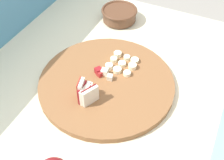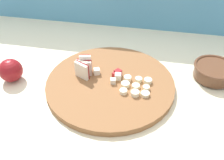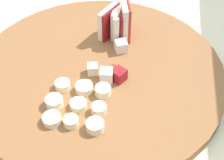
{
  "view_description": "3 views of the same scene",
  "coord_description": "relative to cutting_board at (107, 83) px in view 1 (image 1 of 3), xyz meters",
  "views": [
    {
      "loc": [
        -0.47,
        -0.29,
        1.57
      ],
      "look_at": [
        0.06,
        -0.04,
        0.96
      ],
      "focal_mm": 45.45,
      "sensor_mm": 36.0,
      "label": 1
    },
    {
      "loc": [
        0.2,
        -0.64,
        1.46
      ],
      "look_at": [
        0.08,
        -0.02,
        0.94
      ],
      "focal_mm": 39.89,
      "sensor_mm": 36.0,
      "label": 2
    },
    {
      "loc": [
        0.48,
        0.07,
        1.32
      ],
      "look_at": [
        0.12,
        0.01,
        0.95
      ],
      "focal_mm": 54.59,
      "sensor_mm": 36.0,
      "label": 3
    }
  ],
  "objects": [
    {
      "name": "apple_wedge_fan",
      "position": [
        -0.09,
        0.02,
        0.04
      ],
      "size": [
        0.06,
        0.06,
        0.07
      ],
      "color": "maroon",
      "rests_on": "cutting_board"
    },
    {
      "name": "ceramic_bowl",
      "position": [
        0.34,
        0.11,
        0.02
      ],
      "size": [
        0.14,
        0.14,
        0.05
      ],
      "color": "brown",
      "rests_on": "tiled_countertop"
    },
    {
      "name": "banana_slice_rows",
      "position": [
        0.09,
        -0.02,
        0.02
      ],
      "size": [
        0.1,
        0.1,
        0.01
      ],
      "color": "#F4EAC6",
      "rests_on": "cutting_board"
    },
    {
      "name": "cutting_board",
      "position": [
        0.0,
        0.0,
        0.0
      ],
      "size": [
        0.42,
        0.42,
        0.02
      ],
      "primitive_type": "cylinder",
      "color": "brown",
      "rests_on": "tiled_countertop"
    },
    {
      "name": "tile_backsplash",
      "position": [
        -0.07,
        0.44,
        -0.28
      ],
      "size": [
        2.4,
        0.04,
        1.29
      ],
      "primitive_type": "cube",
      "color": "#4C8EB2",
      "rests_on": "ground"
    },
    {
      "name": "apple_dice_pile",
      "position": [
        0.0,
        0.02,
        0.02
      ],
      "size": [
        0.1,
        0.07,
        0.02
      ],
      "color": "maroon",
      "rests_on": "cutting_board"
    }
  ]
}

